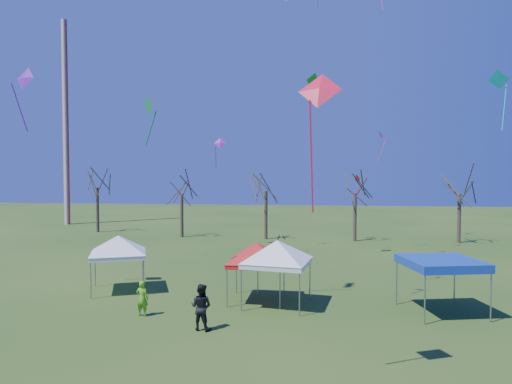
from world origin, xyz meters
The scene contains 21 objects.
ground centered at (0.00, 0.00, 0.00)m, with size 140.00×140.00×0.00m, color #264817.
radio_mast centered at (-28.00, 34.00, 12.50)m, with size 0.70×0.70×25.00m, color silver.
tree_0 centered at (-20.85, 27.38, 6.49)m, with size 3.83×3.83×8.44m.
tree_1 centered at (-10.77, 24.65, 5.79)m, with size 3.42×3.42×7.54m.
tree_2 centered at (-2.37, 24.38, 6.29)m, with size 3.71×3.71×8.18m.
tree_3 centered at (6.03, 24.04, 6.08)m, with size 3.59×3.59×7.91m.
tree_4 centered at (15.36, 24.00, 6.06)m, with size 3.58×3.58×7.89m.
tent_white_west centered at (-8.51, 4.26, 2.82)m, with size 3.68×3.68×3.49m.
tent_white_mid centered at (0.22, 2.56, 2.95)m, with size 4.08×4.08×3.66m.
tent_red centered at (-0.84, 3.21, 2.73)m, with size 3.84×3.84×3.39m.
tent_blue centered at (7.74, 2.23, 2.29)m, with size 3.75×3.75×2.49m.
person_dark centered at (-2.62, -1.23, 0.95)m, with size 0.92×0.72×1.89m, color black.
person_green centered at (-5.66, 0.23, 0.79)m, with size 0.58×0.38×1.59m, color #5FBB1D.
kite_17 centered at (11.58, 6.12, 11.23)m, with size 1.17×1.08×3.21m.
kite_22 centered at (7.63, 19.34, 9.41)m, with size 0.82×0.83×2.58m.
kite_1 centered at (-5.32, 0.46, 9.34)m, with size 0.77×0.94×2.24m.
kite_11 centered at (1.95, 14.28, 13.05)m, with size 1.28×1.25×2.57m.
kite_19 centered at (5.69, 18.39, 5.93)m, with size 0.64×0.80×1.90m.
kite_14 centered at (-12.96, 3.09, 11.28)m, with size 1.34×1.01×3.33m.
kite_5 centered at (2.00, -5.98, 8.74)m, with size 1.41×1.04×4.11m.
kite_13 centered at (-5.77, 18.92, 8.87)m, with size 1.14×0.82×2.68m.
Camera 1 is at (1.71, -19.21, 6.43)m, focal length 32.00 mm.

